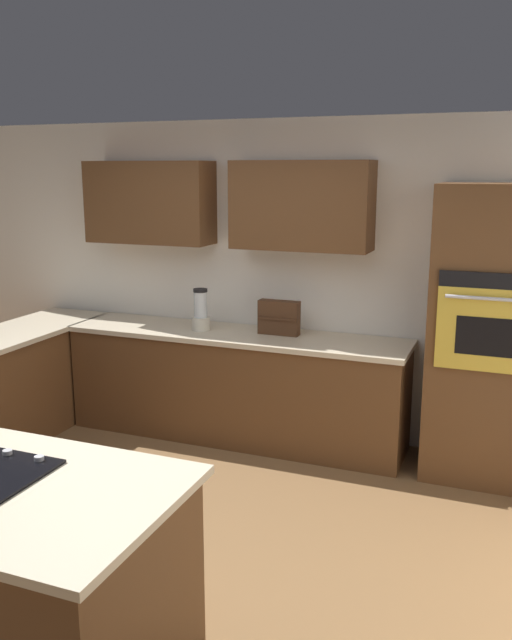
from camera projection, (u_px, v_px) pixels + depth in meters
name	position (u px, v px, depth m)	size (l,w,h in m)	color
ground_plane	(140.00, 541.00, 4.06)	(14.00, 14.00, 0.00)	brown
wall_back	(253.00, 260.00, 5.63)	(6.00, 0.44, 2.60)	white
lower_cabinets_back	(236.00, 388.00, 5.57)	(2.80, 0.60, 0.86)	brown
countertop_back	(235.00, 335.00, 5.47)	(2.84, 0.64, 0.04)	beige
wall_oven	(489.00, 335.00, 4.73)	(0.80, 0.66, 2.11)	brown
blender	(201.00, 312.00, 5.52)	(0.15, 0.15, 0.35)	beige
spice_rack	(279.00, 318.00, 5.38)	(0.33, 0.11, 0.28)	#472B19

